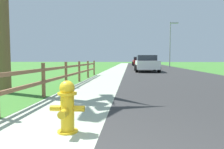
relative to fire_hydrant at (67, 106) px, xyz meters
name	(u,v)px	position (x,y,z in m)	size (l,w,h in m)	color
ground_plane	(126,68)	(0.52, 23.47, -0.42)	(120.00, 120.00, 0.00)	#3B772C
road_asphalt	(153,68)	(4.02, 25.47, -0.41)	(7.00, 66.00, 0.01)	#2C2C2C
curb_concrete	(104,68)	(-2.48, 25.47, -0.41)	(6.00, 66.00, 0.01)	#9EAC93
grass_verge	(93,68)	(-3.98, 25.47, -0.41)	(5.00, 66.00, 0.00)	#3B772C
fire_hydrant	(67,106)	(0.00, 0.00, 0.00)	(0.54, 0.46, 0.82)	yellow
rail_fence	(66,73)	(-1.61, 5.21, 0.19)	(0.11, 13.68, 1.04)	brown
parked_suv_white	(146,63)	(2.50, 16.80, 0.35)	(2.17, 4.85, 1.50)	white
parked_car_beige	(144,63)	(2.89, 25.84, 0.27)	(2.19, 4.55, 1.38)	#C6B793
parked_car_red	(138,61)	(2.43, 34.61, 0.36)	(2.18, 4.50, 1.54)	maroon
street_lamp	(171,40)	(6.71, 27.67, 3.36)	(1.17, 0.20, 6.35)	gray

